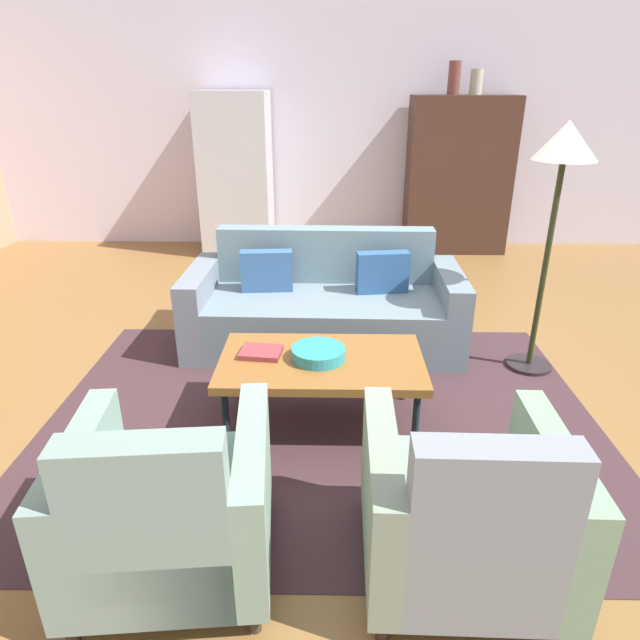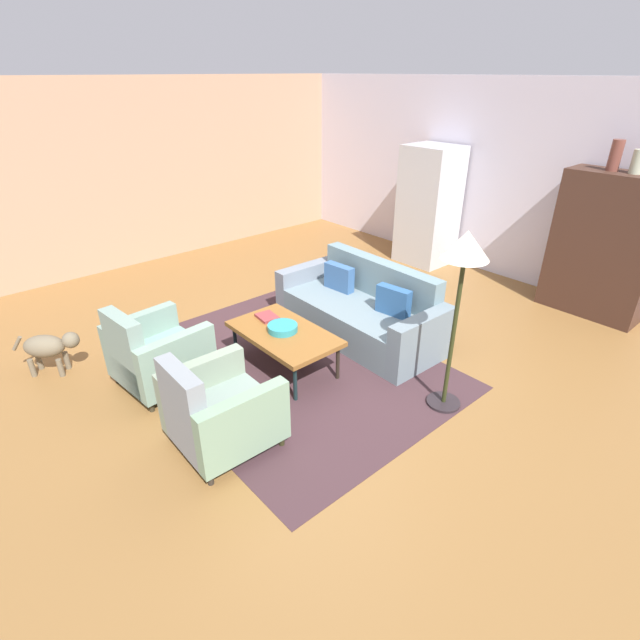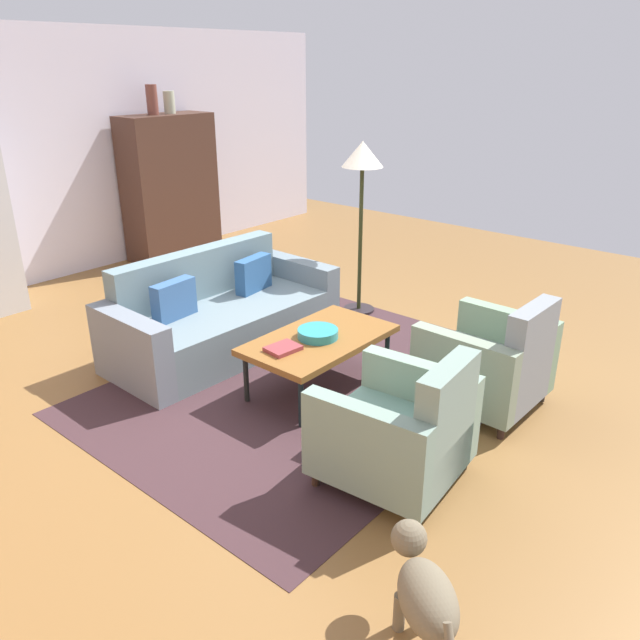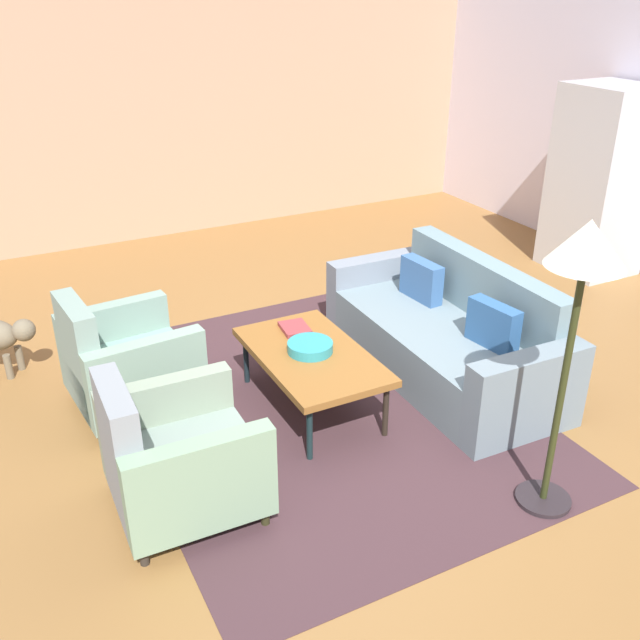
% 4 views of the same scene
% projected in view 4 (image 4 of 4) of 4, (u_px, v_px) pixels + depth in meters
% --- Properties ---
extents(ground_plane, '(10.46, 10.46, 0.00)m').
position_uv_depth(ground_plane, '(388.00, 402.00, 5.10)').
color(ground_plane, brown).
extents(wall_left, '(0.12, 7.38, 2.80)m').
position_uv_depth(wall_left, '(186.00, 110.00, 7.97)').
color(wall_left, tan).
rests_on(wall_left, ground).
extents(area_rug, '(3.40, 2.60, 0.01)m').
position_uv_depth(area_rug, '(318.00, 405.00, 5.06)').
color(area_rug, '#3D272C').
rests_on(area_rug, ground).
extents(couch, '(2.12, 0.94, 0.86)m').
position_uv_depth(couch, '(450.00, 336.00, 5.40)').
color(couch, slate).
rests_on(couch, ground).
extents(coffee_table, '(1.20, 0.70, 0.44)m').
position_uv_depth(coffee_table, '(311.00, 357.00, 4.86)').
color(coffee_table, black).
rests_on(coffee_table, ground).
extents(armchair_left, '(0.87, 0.87, 0.88)m').
position_uv_depth(armchair_left, '(122.00, 365.00, 4.88)').
color(armchair_left, '#312018').
rests_on(armchair_left, ground).
extents(armchair_right, '(0.82, 0.82, 0.88)m').
position_uv_depth(armchair_right, '(173.00, 460.00, 3.93)').
color(armchair_right, '#3B1F22').
rests_on(armchair_right, ground).
extents(fruit_bowl, '(0.31, 0.31, 0.07)m').
position_uv_depth(fruit_bowl, '(310.00, 347.00, 4.85)').
color(fruit_bowl, teal).
rests_on(fruit_bowl, coffee_table).
extents(book_stack, '(0.26, 0.22, 0.03)m').
position_uv_depth(book_stack, '(295.00, 328.00, 5.15)').
color(book_stack, brown).
rests_on(book_stack, coffee_table).
extents(refrigerator, '(0.80, 0.73, 1.85)m').
position_uv_depth(refrigerator, '(600.00, 181.00, 7.04)').
color(refrigerator, '#B7BABF').
rests_on(refrigerator, ground).
extents(floor_lamp, '(0.40, 0.40, 1.72)m').
position_uv_depth(floor_lamp, '(583.00, 273.00, 3.50)').
color(floor_lamp, black).
rests_on(floor_lamp, ground).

